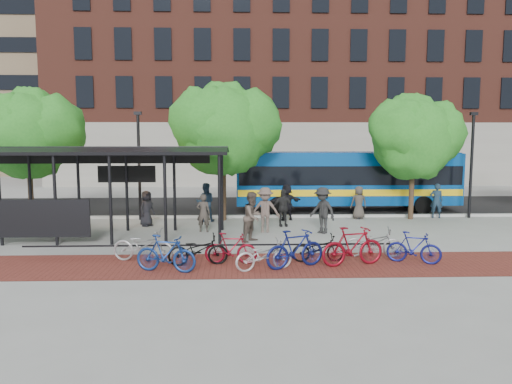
{
  "coord_description": "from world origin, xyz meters",
  "views": [
    {
      "loc": [
        -2.29,
        -20.16,
        4.04
      ],
      "look_at": [
        -1.55,
        1.09,
        1.6
      ],
      "focal_mm": 35.0,
      "sensor_mm": 36.0,
      "label": 1
    }
  ],
  "objects_px": {
    "bus": "(346,177)",
    "pedestrian_9": "(322,210)",
    "bike_7": "(295,249)",
    "bike_8": "(318,248)",
    "pedestrian_3": "(265,210)",
    "pedestrian_6": "(359,202)",
    "bike_5": "(231,248)",
    "pedestrian_0": "(147,208)",
    "tree_c": "(415,135)",
    "bike_6": "(264,255)",
    "lamp_post_right": "(472,162)",
    "lamp_post_left": "(139,162)",
    "bike_10": "(373,242)",
    "pedestrian_8": "(253,217)",
    "tree_a": "(30,131)",
    "bike_9": "(353,246)",
    "pedestrian_7": "(436,201)",
    "bike_11": "(414,248)",
    "pedestrian_5": "(286,202)",
    "tree_b": "(225,126)",
    "bike_4": "(198,250)",
    "bike_2": "(143,245)",
    "bike_3": "(166,254)",
    "pedestrian_2": "(205,202)",
    "pedestrian_1": "(203,213)",
    "bus_shelter": "(89,162)",
    "pedestrian_4": "(283,208)"
  },
  "relations": [
    {
      "from": "pedestrian_2",
      "to": "bus_shelter",
      "type": "bearing_deg",
      "value": 38.53
    },
    {
      "from": "bike_6",
      "to": "pedestrian_3",
      "type": "xyz_separation_m",
      "value": [
        0.35,
        5.89,
        0.47
      ]
    },
    {
      "from": "lamp_post_left",
      "to": "bus",
      "type": "distance_m",
      "value": 10.74
    },
    {
      "from": "bike_6",
      "to": "bike_8",
      "type": "xyz_separation_m",
      "value": [
        1.79,
        0.94,
        -0.02
      ]
    },
    {
      "from": "bus",
      "to": "bike_4",
      "type": "height_order",
      "value": "bus"
    },
    {
      "from": "bike_8",
      "to": "pedestrian_0",
      "type": "xyz_separation_m",
      "value": [
        -6.63,
        6.52,
        0.35
      ]
    },
    {
      "from": "pedestrian_8",
      "to": "tree_a",
      "type": "bearing_deg",
      "value": 100.3
    },
    {
      "from": "bike_9",
      "to": "pedestrian_2",
      "type": "relative_size",
      "value": 1.14
    },
    {
      "from": "bike_11",
      "to": "pedestrian_1",
      "type": "distance_m",
      "value": 8.84
    },
    {
      "from": "lamp_post_right",
      "to": "bike_8",
      "type": "relative_size",
      "value": 3.04
    },
    {
      "from": "bike_7",
      "to": "pedestrian_9",
      "type": "distance_m",
      "value": 5.63
    },
    {
      "from": "bike_9",
      "to": "pedestrian_5",
      "type": "xyz_separation_m",
      "value": [
        -1.25,
        8.37,
        0.25
      ]
    },
    {
      "from": "lamp_post_right",
      "to": "bike_7",
      "type": "relative_size",
      "value": 2.59
    },
    {
      "from": "bike_10",
      "to": "pedestrian_8",
      "type": "distance_m",
      "value": 4.73
    },
    {
      "from": "tree_c",
      "to": "bike_6",
      "type": "relative_size",
      "value": 3.33
    },
    {
      "from": "bus",
      "to": "bike_3",
      "type": "height_order",
      "value": "bus"
    },
    {
      "from": "pedestrian_6",
      "to": "bike_5",
      "type": "bearing_deg",
      "value": 49.66
    },
    {
      "from": "bike_9",
      "to": "pedestrian_2",
      "type": "distance_m",
      "value": 9.64
    },
    {
      "from": "bike_3",
      "to": "bike_9",
      "type": "xyz_separation_m",
      "value": [
        5.68,
        0.53,
        0.06
      ]
    },
    {
      "from": "lamp_post_left",
      "to": "pedestrian_3",
      "type": "relative_size",
      "value": 2.73
    },
    {
      "from": "bike_2",
      "to": "bike_3",
      "type": "distance_m",
      "value": 1.57
    },
    {
      "from": "tree_c",
      "to": "bike_8",
      "type": "distance_m",
      "value": 10.54
    },
    {
      "from": "lamp_post_left",
      "to": "bike_11",
      "type": "relative_size",
      "value": 3.04
    },
    {
      "from": "tree_c",
      "to": "pedestrian_3",
      "type": "xyz_separation_m",
      "value": [
        -7.28,
        -3.05,
        -3.11
      ]
    },
    {
      "from": "bike_6",
      "to": "pedestrian_2",
      "type": "xyz_separation_m",
      "value": [
        -2.31,
        8.62,
        0.44
      ]
    },
    {
      "from": "bike_10",
      "to": "pedestrian_2",
      "type": "bearing_deg",
      "value": 46.15
    },
    {
      "from": "tree_a",
      "to": "tree_c",
      "type": "distance_m",
      "value": 18.0
    },
    {
      "from": "pedestrian_1",
      "to": "pedestrian_2",
      "type": "bearing_deg",
      "value": -82.11
    },
    {
      "from": "bike_9",
      "to": "pedestrian_7",
      "type": "distance_m",
      "value": 10.73
    },
    {
      "from": "tree_c",
      "to": "lamp_post_right",
      "type": "relative_size",
      "value": 1.16
    },
    {
      "from": "bike_8",
      "to": "bike_5",
      "type": "bearing_deg",
      "value": 90.8
    },
    {
      "from": "bike_7",
      "to": "pedestrian_9",
      "type": "relative_size",
      "value": 1.04
    },
    {
      "from": "bus_shelter",
      "to": "lamp_post_left",
      "type": "distance_m",
      "value": 4.24
    },
    {
      "from": "pedestrian_0",
      "to": "pedestrian_5",
      "type": "distance_m",
      "value": 6.5
    },
    {
      "from": "tree_b",
      "to": "pedestrian_4",
      "type": "relative_size",
      "value": 3.92
    },
    {
      "from": "bike_6",
      "to": "pedestrian_8",
      "type": "xyz_separation_m",
      "value": [
        -0.21,
        4.09,
        0.48
      ]
    },
    {
      "from": "bike_8",
      "to": "pedestrian_5",
      "type": "bearing_deg",
      "value": -0.4
    },
    {
      "from": "lamp_post_left",
      "to": "pedestrian_1",
      "type": "bearing_deg",
      "value": -44.19
    },
    {
      "from": "bike_8",
      "to": "pedestrian_3",
      "type": "height_order",
      "value": "pedestrian_3"
    },
    {
      "from": "bus",
      "to": "pedestrian_9",
      "type": "bearing_deg",
      "value": -110.51
    },
    {
      "from": "lamp_post_left",
      "to": "pedestrian_0",
      "type": "bearing_deg",
      "value": -70.19
    },
    {
      "from": "bike_8",
      "to": "pedestrian_8",
      "type": "xyz_separation_m",
      "value": [
        -2.01,
        3.14,
        0.51
      ]
    },
    {
      "from": "bike_7",
      "to": "bike_5",
      "type": "bearing_deg",
      "value": 49.76
    },
    {
      "from": "tree_c",
      "to": "pedestrian_5",
      "type": "relative_size",
      "value": 3.42
    },
    {
      "from": "bike_5",
      "to": "tree_a",
      "type": "bearing_deg",
      "value": 53.47
    },
    {
      "from": "pedestrian_0",
      "to": "tree_c",
      "type": "bearing_deg",
      "value": -46.74
    },
    {
      "from": "tree_b",
      "to": "bike_4",
      "type": "xyz_separation_m",
      "value": [
        -0.66,
        -8.28,
        -3.97
      ]
    },
    {
      "from": "bike_5",
      "to": "pedestrian_0",
      "type": "distance_m",
      "value": 7.71
    },
    {
      "from": "tree_c",
      "to": "bike_6",
      "type": "height_order",
      "value": "tree_c"
    },
    {
      "from": "tree_c",
      "to": "pedestrian_8",
      "type": "height_order",
      "value": "tree_c"
    }
  ]
}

